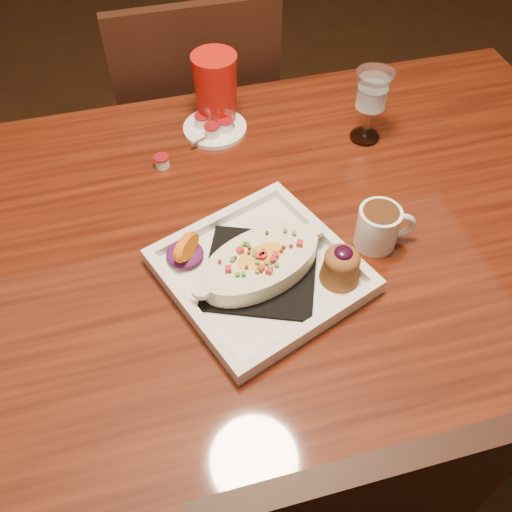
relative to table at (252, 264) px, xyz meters
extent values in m
plane|color=black|center=(0.00, 0.00, -0.65)|extent=(7.00, 7.00, 0.00)
cube|color=#62200E|center=(0.00, 0.00, 0.08)|extent=(1.50, 0.90, 0.04)
cylinder|color=black|center=(0.67, 0.37, -0.30)|extent=(0.07, 0.07, 0.71)
cube|color=black|center=(0.00, 0.70, -0.20)|extent=(0.42, 0.42, 0.04)
cylinder|color=black|center=(0.17, 0.87, -0.43)|extent=(0.04, 0.04, 0.45)
cylinder|color=black|center=(-0.17, 0.87, -0.43)|extent=(0.04, 0.04, 0.45)
cylinder|color=black|center=(0.17, 0.53, -0.43)|extent=(0.04, 0.04, 0.45)
cylinder|color=black|center=(-0.17, 0.53, -0.43)|extent=(0.04, 0.04, 0.45)
cube|color=black|center=(0.00, 0.51, 0.05)|extent=(0.40, 0.03, 0.46)
cube|color=white|center=(-0.01, -0.11, 0.10)|extent=(0.38, 0.38, 0.01)
cube|color=black|center=(-0.01, -0.11, 0.11)|extent=(0.24, 0.24, 0.01)
ellipsoid|color=gold|center=(-0.01, -0.11, 0.13)|extent=(0.21, 0.16, 0.04)
ellipsoid|color=#4E114C|center=(-0.13, -0.04, 0.12)|extent=(0.07, 0.07, 0.02)
cone|color=brown|center=(0.11, -0.15, 0.13)|extent=(0.07, 0.07, 0.05)
ellipsoid|color=brown|center=(0.11, -0.15, 0.16)|extent=(0.06, 0.06, 0.03)
ellipsoid|color=black|center=(0.11, -0.15, 0.17)|extent=(0.03, 0.03, 0.01)
cylinder|color=white|center=(0.20, -0.08, 0.14)|extent=(0.07, 0.07, 0.08)
cylinder|color=#3A1E10|center=(0.20, -0.08, 0.17)|extent=(0.06, 0.06, 0.02)
torus|color=white|center=(0.24, -0.09, 0.14)|extent=(0.06, 0.02, 0.06)
cylinder|color=silver|center=(0.30, 0.20, 0.10)|extent=(0.06, 0.06, 0.01)
cylinder|color=silver|center=(0.30, 0.20, 0.14)|extent=(0.01, 0.01, 0.07)
cone|color=silver|center=(0.30, 0.20, 0.21)|extent=(0.07, 0.07, 0.08)
cylinder|color=white|center=(0.00, 0.31, 0.10)|extent=(0.14, 0.14, 0.01)
cylinder|color=white|center=(-0.03, 0.31, 0.12)|extent=(0.03, 0.03, 0.02)
cylinder|color=maroon|center=(-0.03, 0.31, 0.13)|extent=(0.03, 0.03, 0.00)
cylinder|color=white|center=(0.01, 0.33, 0.12)|extent=(0.03, 0.03, 0.02)
cylinder|color=maroon|center=(0.01, 0.33, 0.13)|extent=(0.03, 0.03, 0.00)
cylinder|color=white|center=(0.02, 0.29, 0.12)|extent=(0.03, 0.03, 0.02)
cylinder|color=maroon|center=(0.02, 0.29, 0.13)|extent=(0.03, 0.03, 0.00)
cylinder|color=white|center=(-0.01, 0.28, 0.12)|extent=(0.03, 0.03, 0.02)
cylinder|color=maroon|center=(-0.01, 0.28, 0.13)|extent=(0.03, 0.03, 0.00)
cylinder|color=white|center=(-0.13, 0.22, 0.11)|extent=(0.03, 0.03, 0.02)
cylinder|color=maroon|center=(-0.13, 0.22, 0.12)|extent=(0.03, 0.03, 0.00)
cone|color=red|center=(0.01, 0.34, 0.18)|extent=(0.09, 0.09, 0.16)
camera|label=1|loc=(-0.17, -0.68, 0.87)|focal=40.00mm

